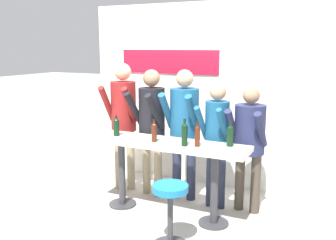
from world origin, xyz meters
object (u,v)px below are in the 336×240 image
person_left (151,119)px  wine_bottle_1 (230,135)px  person_center (217,131)px  wine_bottle_0 (116,126)px  wine_bottle_2 (197,135)px  wine_bottle_3 (185,134)px  wine_bottle_4 (154,132)px  person_far_left (123,112)px  person_center_right (249,136)px  tasting_table (165,155)px  person_center_left (184,121)px  bar_stool (170,206)px

person_left → wine_bottle_1: 1.27m
person_center → wine_bottle_0: (-1.19, -0.48, 0.05)m
person_center → wine_bottle_1: 0.45m
wine_bottle_2 → wine_bottle_3: 0.15m
wine_bottle_3 → wine_bottle_4: bearing=177.7°
person_far_left → wine_bottle_2: bearing=-30.9°
person_center → wine_bottle_4: size_ratio=5.89×
person_center_right → tasting_table: bearing=-144.3°
wine_bottle_1 → person_center_right: bearing=73.1°
wine_bottle_1 → wine_bottle_4: bearing=-167.3°
person_center_left → person_center: 0.50m
person_center_right → wine_bottle_0: bearing=-155.9°
tasting_table → person_center_right: 1.07m
person_center_left → wine_bottle_0: bearing=-141.7°
bar_stool → person_center_left: size_ratio=0.39×
tasting_table → person_center: size_ratio=1.26×
bar_stool → wine_bottle_3: 0.88m
tasting_table → wine_bottle_0: wine_bottle_0 is taller
bar_stool → person_center_left: bearing=107.0°
person_left → person_center_right: (1.35, 0.05, -0.12)m
person_far_left → person_center: person_far_left is taller
person_left → wine_bottle_3: (0.74, -0.58, -0.01)m
wine_bottle_1 → wine_bottle_4: 0.91m
tasting_table → person_center_right: (0.90, 0.53, 0.22)m
person_center → wine_bottle_3: bearing=-104.4°
person_far_left → wine_bottle_2: (1.36, -0.58, -0.08)m
wine_bottle_0 → wine_bottle_1: size_ratio=0.93×
person_center_left → wine_bottle_1: 0.88m
person_center → person_center_right: bearing=13.7°
tasting_table → person_far_left: person_far_left is taller
person_far_left → person_center_right: size_ratio=1.15×
wine_bottle_1 → wine_bottle_4: size_ratio=1.03×
tasting_table → person_left: person_left is taller
person_left → wine_bottle_4: person_left is taller
wine_bottle_1 → bar_stool: bearing=-115.1°
wine_bottle_1 → wine_bottle_2: wine_bottle_2 is taller
person_left → tasting_table: bearing=-39.8°
tasting_table → person_center_right: person_center_right is taller
wine_bottle_1 → wine_bottle_3: (-0.48, -0.22, 0.01)m
person_center_right → wine_bottle_0: person_center_right is taller
person_center_left → wine_bottle_1: size_ratio=6.23×
bar_stool → wine_bottle_0: bearing=148.0°
person_center_right → wine_bottle_3: (-0.61, -0.63, 0.11)m
person_far_left → bar_stool: bearing=-50.5°
person_center_left → person_center_right: size_ratio=1.11×
wine_bottle_1 → wine_bottle_3: wine_bottle_3 is taller
wine_bottle_3 → wine_bottle_4: 0.41m
person_center_right → wine_bottle_1: person_center_right is taller
bar_stool → person_center_right: 1.43m
person_center_right → wine_bottle_1: bearing=-101.7°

